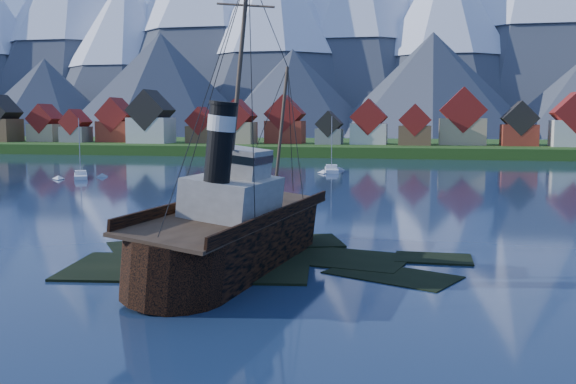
# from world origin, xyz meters

# --- Properties ---
(ground) EXTENTS (1400.00, 1400.00, 0.00)m
(ground) POSITION_xyz_m (0.00, 0.00, 0.00)
(ground) COLOR #1A2C4A
(ground) RESTS_ON ground
(shoal) EXTENTS (31.71, 21.24, 1.14)m
(shoal) POSITION_xyz_m (1.78, 2.15, -0.35)
(shoal) COLOR black
(shoal) RESTS_ON ground
(shore_bank) EXTENTS (600.00, 80.00, 3.20)m
(shore_bank) POSITION_xyz_m (0.00, 170.00, 0.00)
(shore_bank) COLOR #214112
(shore_bank) RESTS_ON ground
(seawall) EXTENTS (600.00, 2.50, 2.00)m
(seawall) POSITION_xyz_m (0.00, 132.00, 0.00)
(seawall) COLOR #3F3D38
(seawall) RESTS_ON ground
(town) EXTENTS (250.96, 16.69, 17.30)m
(town) POSITION_xyz_m (-33.12, 152.18, 8.99)
(town) COLOR maroon
(town) RESTS_ON ground
(mountains) EXTENTS (965.00, 340.00, 205.00)m
(mountains) POSITION_xyz_m (-0.79, 481.26, 89.34)
(mountains) COLOR #2D333D
(mountains) RESTS_ON ground
(tugboat_wreck) EXTENTS (6.56, 28.26, 22.39)m
(tugboat_wreck) POSITION_xyz_m (0.23, 0.51, 2.82)
(tugboat_wreck) COLOR black
(tugboat_wreck) RESTS_ON ground
(sailboat_c) EXTENTS (6.47, 8.96, 11.64)m
(sailboat_c) POSITION_xyz_m (-48.20, 62.22, 0.26)
(sailboat_c) COLOR silver
(sailboat_c) RESTS_ON ground
(sailboat_e) EXTENTS (4.28, 10.67, 12.04)m
(sailboat_e) POSITION_xyz_m (-4.30, 85.81, 0.26)
(sailboat_e) COLOR silver
(sailboat_e) RESTS_ON ground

